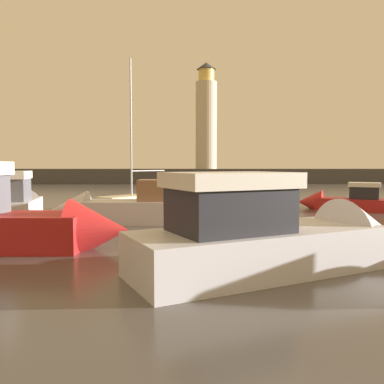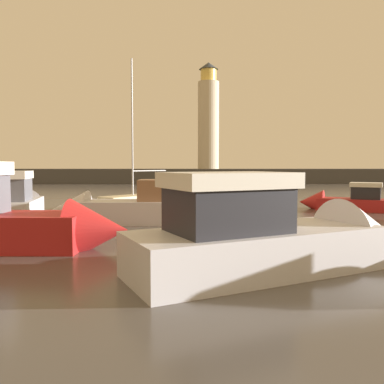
{
  "view_description": "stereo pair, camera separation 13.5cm",
  "coord_description": "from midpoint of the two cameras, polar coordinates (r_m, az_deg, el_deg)",
  "views": [
    {
      "loc": [
        -2.2,
        -1.87,
        2.95
      ],
      "look_at": [
        -1.62,
        16.0,
        1.75
      ],
      "focal_mm": 37.3,
      "sensor_mm": 36.0,
      "label": 1
    },
    {
      "loc": [
        -2.06,
        -1.87,
        2.95
      ],
      "look_at": [
        -1.62,
        16.0,
        1.75
      ],
      "focal_mm": 37.3,
      "sensor_mm": 36.0,
      "label": 2
    }
  ],
  "objects": [
    {
      "name": "motorboat_6",
      "position": [
        25.34,
        -23.53,
        -1.29
      ],
      "size": [
        3.01,
        6.99,
        3.01
      ],
      "color": "silver",
      "rests_on": "ground_plane"
    },
    {
      "name": "lighthouse",
      "position": [
        66.35,
        1.98,
        10.41
      ],
      "size": [
        3.45,
        3.45,
        17.27
      ],
      "color": "beige",
      "rests_on": "breakwater"
    },
    {
      "name": "ground_plane",
      "position": [
        34.01,
        1.76,
        -1.13
      ],
      "size": [
        220.0,
        220.0,
        0.0
      ],
      "primitive_type": "plane",
      "color": "#4C4742"
    },
    {
      "name": "motorboat_4",
      "position": [
        28.17,
        20.23,
        -1.24
      ],
      "size": [
        5.98,
        4.25,
        2.26
      ],
      "color": "#B21E1E",
      "rests_on": "ground_plane"
    },
    {
      "name": "motorboat_0",
      "position": [
        15.33,
        -24.1,
        -3.92
      ],
      "size": [
        8.13,
        2.6,
        3.48
      ],
      "color": "#B21E1E",
      "rests_on": "ground_plane"
    },
    {
      "name": "motorboat_2",
      "position": [
        20.68,
        -10.96,
        -2.4
      ],
      "size": [
        7.34,
        2.3,
        2.62
      ],
      "color": "silver",
      "rests_on": "ground_plane"
    },
    {
      "name": "sailboat_moored",
      "position": [
        29.29,
        -7.85,
        -1.0
      ],
      "size": [
        5.33,
        5.93,
        10.42
      ],
      "color": "beige",
      "rests_on": "ground_plane"
    },
    {
      "name": "breakwater",
      "position": [
        65.83,
        0.01,
        2.3
      ],
      "size": [
        65.22,
        6.79,
        2.36
      ],
      "primitive_type": "cube",
      "color": "#423F3D",
      "rests_on": "ground_plane"
    },
    {
      "name": "motorboat_5",
      "position": [
        11.86,
        13.78,
        -6.14
      ],
      "size": [
        9.28,
        6.08,
        3.37
      ],
      "color": "silver",
      "rests_on": "ground_plane"
    }
  ]
}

